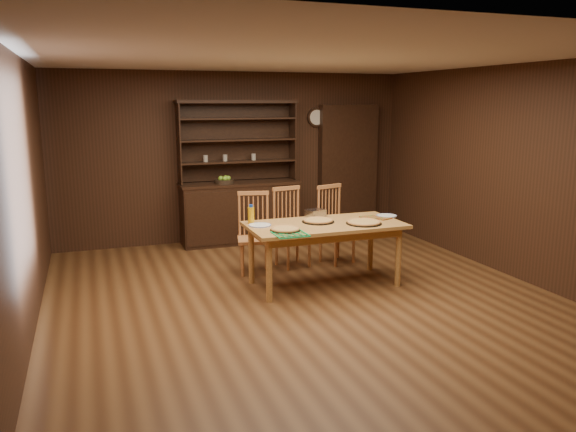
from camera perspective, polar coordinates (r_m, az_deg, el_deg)
name	(u,v)px	position (r m, az deg, el deg)	size (l,w,h in m)	color
floor	(305,299)	(6.31, 1.71, -8.40)	(6.00, 6.00, 0.00)	brown
room_shell	(306,157)	(5.95, 1.80, 6.02)	(6.00, 6.00, 6.00)	silver
china_hutch	(240,204)	(8.69, -4.92, 1.20)	(1.84, 0.52, 2.17)	black
doorway	(348,169)	(9.41, 6.08, 4.78)	(1.00, 0.18, 2.10)	black
wall_clock	(316,117)	(9.18, 2.90, 9.98)	(0.30, 0.05, 0.30)	black
dining_table	(325,230)	(6.61, 3.74, -1.47)	(1.82, 0.91, 0.75)	#CB8946
chair_left	(254,230)	(7.18, -3.47, -1.40)	(0.50, 0.49, 1.03)	#C27942
chair_center	(290,224)	(7.44, 0.19, -0.83)	(0.50, 0.48, 1.05)	#C27942
chair_right	(333,221)	(7.63, 4.64, -0.55)	(0.53, 0.52, 1.05)	#C27942
pizza_left	(285,229)	(6.20, -0.28, -1.35)	(0.34, 0.34, 0.04)	black
pizza_right	(364,222)	(6.60, 7.71, -0.64)	(0.41, 0.41, 0.04)	black
pizza_center	(318,221)	(6.65, 3.08, -0.47)	(0.38, 0.38, 0.04)	black
cooling_rack	(290,234)	(6.02, 0.23, -1.82)	(0.34, 0.34, 0.02)	#0C9D4B
plate_left	(260,225)	(6.44, -2.87, -0.94)	(0.26, 0.26, 0.02)	white
plate_right	(387,216)	(7.08, 9.98, 0.03)	(0.25, 0.25, 0.02)	white
foil_dish	(315,213)	(6.95, 2.80, 0.30)	(0.23, 0.16, 0.09)	silver
juice_bottle	(251,215)	(6.56, -3.78, 0.11)	(0.07, 0.07, 0.22)	orange
pot_holder_a	(382,218)	(6.93, 9.57, -0.21)	(0.18, 0.18, 0.01)	red
pot_holder_b	(371,218)	(6.93, 8.40, -0.16)	(0.21, 0.21, 0.02)	red
fruit_bowl	(224,181)	(8.50, -6.49, 3.59)	(0.29, 0.29, 0.12)	black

